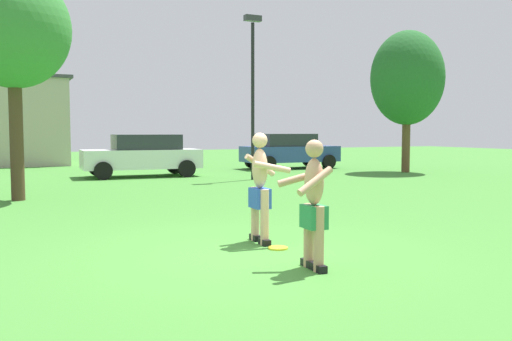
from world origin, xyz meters
name	(u,v)px	position (x,y,z in m)	size (l,w,h in m)	color
ground_plane	(252,254)	(0.00, 0.00, 0.00)	(80.00, 80.00, 0.00)	#428433
player_near	(313,202)	(0.33, -1.11, 0.84)	(0.57, 0.65, 1.62)	black
player_in_blue	(260,185)	(0.44, 0.64, 0.90)	(0.60, 0.64, 1.70)	black
frisbee	(278,248)	(0.49, 0.13, 0.01)	(0.29, 0.29, 0.03)	yellow
car_white_mid_lot	(143,155)	(1.75, 13.58, 0.82)	(4.38, 2.19, 1.58)	white
car_blue_far_end	(289,150)	(8.82, 15.10, 0.82)	(4.32, 2.07, 1.58)	#2D478C
lamp_post	(253,80)	(4.93, 10.62, 3.49)	(0.60, 0.24, 5.69)	black
tree_left_field	(13,30)	(-2.75, 7.86, 4.16)	(2.73, 2.73, 5.64)	#4C3823
tree_right_field	(407,78)	(12.19, 11.15, 3.87)	(3.00, 3.00, 5.82)	brown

